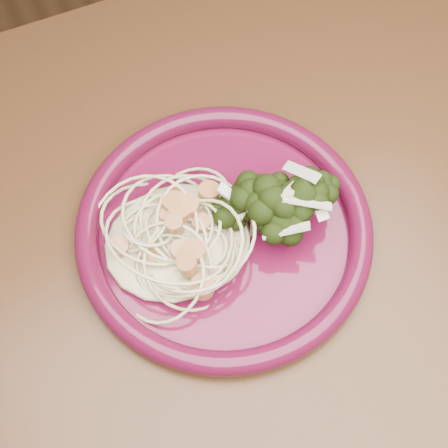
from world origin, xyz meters
TOP-DOWN VIEW (x-y plane):
  - dining_table at (0.00, 0.00)m, footprint 1.20×0.80m
  - dinner_plate at (0.07, 0.06)m, footprint 0.31×0.31m
  - spaghetti_pile at (0.02, 0.07)m, footprint 0.15×0.14m
  - scallop_cluster at (0.02, 0.07)m, footprint 0.13×0.13m
  - broccoli_pile at (0.12, 0.06)m, footprint 0.11×0.16m
  - onion_garnish at (0.12, 0.06)m, footprint 0.08×0.10m

SIDE VIEW (x-z plane):
  - dining_table at x=0.00m, z-range 0.28..1.03m
  - dinner_plate at x=0.07m, z-range 0.75..0.77m
  - spaghetti_pile at x=0.02m, z-range 0.76..0.79m
  - broccoli_pile at x=0.12m, z-range 0.76..0.81m
  - scallop_cluster at x=0.02m, z-range 0.79..0.83m
  - onion_garnish at x=0.12m, z-range 0.79..0.84m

